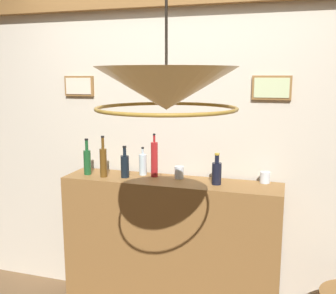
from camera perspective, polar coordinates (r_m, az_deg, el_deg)
The scene contains 11 objects.
panelled_rear_partition at distance 3.01m, azimuth 1.66°, elevation 0.62°, with size 3.70×0.15×2.43m.
bar_shelf_unit at distance 3.01m, azimuth 0.29°, elevation -14.58°, with size 1.58×0.34×1.06m, color olive.
liquor_bottle_amaro at distance 2.94m, azimuth -9.32°, elevation -2.05°, with size 0.05×0.05×0.31m.
liquor_bottle_rum at distance 2.97m, azimuth -3.65°, elevation -2.49°, with size 0.06×0.06×0.21m.
liquor_bottle_scotch at distance 2.73m, azimuth 7.04°, elevation -3.65°, with size 0.07×0.07×0.22m.
liquor_bottle_tequila at distance 2.90m, azimuth -6.24°, elevation -2.66°, with size 0.06×0.06×0.23m.
liquor_bottle_rye at distance 2.90m, azimuth -1.98°, elevation -1.74°, with size 0.05×0.05×0.32m.
liquor_bottle_brandy at distance 3.03m, azimuth -11.57°, elevation -1.98°, with size 0.05×0.05×0.27m.
glass_tumbler_rocks at distance 2.84m, azimuth 13.82°, elevation -4.28°, with size 0.07×0.07×0.08m.
glass_tumbler_highball at distance 2.87m, azimuth 1.62°, elevation -3.67°, with size 0.07×0.07×0.09m.
pendant_lamp at distance 1.71m, azimuth -0.24°, elevation 8.22°, with size 0.62×0.62×0.53m.
Camera 1 is at (0.79, -1.76, 1.80)m, focal length 42.26 mm.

